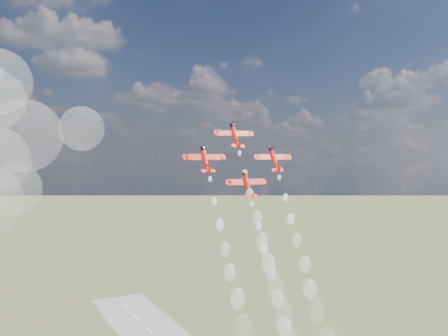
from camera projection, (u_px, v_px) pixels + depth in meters
plane_lead at (235, 135)px, 152.19m from camera, size 12.46×6.41×8.19m
plane_left at (205, 159)px, 143.12m from camera, size 12.46×6.41×8.19m
plane_right at (274, 159)px, 154.48m from camera, size 12.46×6.41×8.19m
plane_slot at (248, 184)px, 145.41m from camera, size 12.46×6.41×8.19m
smoke_trail_lead at (278, 298)px, 131.54m from camera, size 5.23×30.17×54.30m
smoke_trail_right at (321, 323)px, 134.19m from camera, size 5.47×29.50×53.82m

